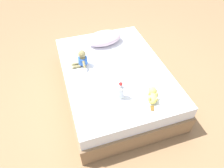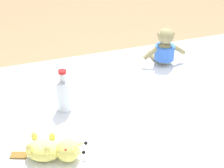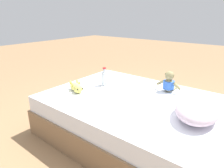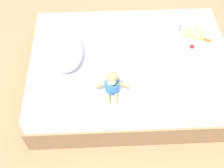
{
  "view_description": "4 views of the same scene",
  "coord_description": "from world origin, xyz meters",
  "px_view_note": "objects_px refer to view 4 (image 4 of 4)",
  "views": [
    {
      "loc": [
        -0.65,
        -1.91,
        2.2
      ],
      "look_at": [
        -0.14,
        -0.33,
        0.51
      ],
      "focal_mm": 32.43,
      "sensor_mm": 36.0,
      "label": 1
    },
    {
      "loc": [
        1.39,
        -0.77,
        1.48
      ],
      "look_at": [
        -0.05,
        -0.27,
        0.58
      ],
      "focal_mm": 57.48,
      "sensor_mm": 36.0,
      "label": 2
    },
    {
      "loc": [
        1.57,
        0.92,
        1.25
      ],
      "look_at": [
        -0.06,
        -0.36,
        0.51
      ],
      "focal_mm": 30.77,
      "sensor_mm": 36.0,
      "label": 3
    },
    {
      "loc": [
        -1.7,
        0.25,
        2.34
      ],
      "look_at": [
        -0.37,
        0.19,
        0.55
      ],
      "focal_mm": 44.19,
      "sensor_mm": 36.0,
      "label": 4
    }
  ],
  "objects_px": {
    "pillow": "(64,50)",
    "glass_bottle": "(189,57)",
    "plush_monkey": "(112,85)",
    "bed": "(129,73)",
    "plush_yellow_creature": "(193,33)"
  },
  "relations": [
    {
      "from": "pillow",
      "to": "glass_bottle",
      "type": "xyz_separation_m",
      "value": [
        -0.13,
        -1.1,
        0.0
      ]
    },
    {
      "from": "bed",
      "to": "pillow",
      "type": "bearing_deg",
      "value": 86.44
    },
    {
      "from": "plush_monkey",
      "to": "plush_yellow_creature",
      "type": "xyz_separation_m",
      "value": [
        0.63,
        -0.81,
        -0.05
      ]
    },
    {
      "from": "plush_monkey",
      "to": "plush_yellow_creature",
      "type": "height_order",
      "value": "plush_monkey"
    },
    {
      "from": "pillow",
      "to": "plush_yellow_creature",
      "type": "distance_m",
      "value": 1.24
    },
    {
      "from": "bed",
      "to": "pillow",
      "type": "relative_size",
      "value": 3.35
    },
    {
      "from": "glass_bottle",
      "to": "plush_monkey",
      "type": "bearing_deg",
      "value": 112.86
    },
    {
      "from": "plush_monkey",
      "to": "glass_bottle",
      "type": "relative_size",
      "value": 1.3
    },
    {
      "from": "pillow",
      "to": "glass_bottle",
      "type": "relative_size",
      "value": 2.55
    },
    {
      "from": "bed",
      "to": "plush_yellow_creature",
      "type": "xyz_separation_m",
      "value": [
        0.24,
        -0.62,
        0.28
      ]
    },
    {
      "from": "bed",
      "to": "plush_monkey",
      "type": "bearing_deg",
      "value": 154.07
    },
    {
      "from": "pillow",
      "to": "glass_bottle",
      "type": "height_order",
      "value": "glass_bottle"
    },
    {
      "from": "plush_monkey",
      "to": "glass_bottle",
      "type": "bearing_deg",
      "value": -67.14
    },
    {
      "from": "bed",
      "to": "plush_monkey",
      "type": "distance_m",
      "value": 0.54
    },
    {
      "from": "bed",
      "to": "glass_bottle",
      "type": "distance_m",
      "value": 0.6
    }
  ]
}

